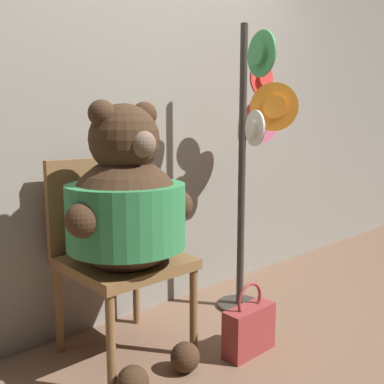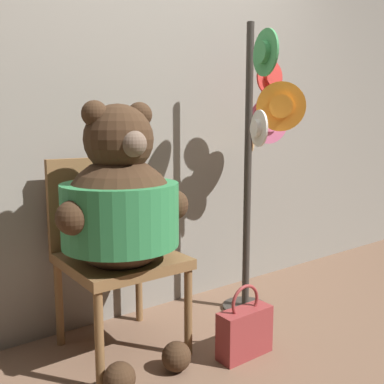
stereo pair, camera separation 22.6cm
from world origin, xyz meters
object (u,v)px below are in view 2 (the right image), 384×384
Objects in this scene: chair at (113,244)px; handbag_on_ground at (245,331)px; teddy_bear at (121,207)px; hat_display_rack at (260,143)px.

chair is 2.63× the size of handbag_on_ground.
teddy_bear is at bearing 146.61° from handbag_on_ground.
hat_display_rack is at bearing 39.09° from handbag_on_ground.
hat_display_rack is 1.07m from handbag_on_ground.
hat_display_rack is at bearing -8.36° from chair.
chair is at bearing 171.64° from hat_display_rack.
teddy_bear reaches higher than handbag_on_ground.
chair is 0.29m from teddy_bear.
chair is 0.79m from handbag_on_ground.
chair is at bearing 132.29° from handbag_on_ground.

